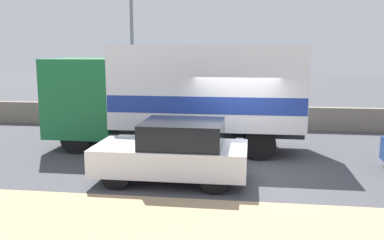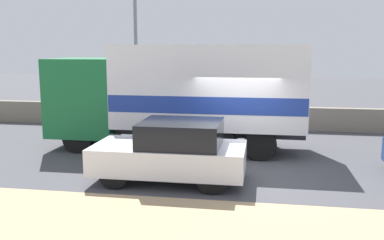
# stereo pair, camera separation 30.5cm
# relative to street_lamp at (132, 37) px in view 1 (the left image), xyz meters

# --- Properties ---
(ground_plane) EXTENTS (80.00, 80.00, 0.00)m
(ground_plane) POSITION_rel_street_lamp_xyz_m (4.52, -6.08, -3.79)
(ground_plane) COLOR #47474C
(stone_wall_backdrop) EXTENTS (60.00, 0.35, 0.95)m
(stone_wall_backdrop) POSITION_rel_street_lamp_xyz_m (4.52, 0.42, -3.31)
(stone_wall_backdrop) COLOR gray
(stone_wall_backdrop) RESTS_ON ground_plane
(street_lamp) EXTENTS (0.56, 0.28, 6.49)m
(street_lamp) POSITION_rel_street_lamp_xyz_m (0.00, 0.00, 0.00)
(street_lamp) COLOR slate
(street_lamp) RESTS_ON ground_plane
(box_truck) EXTENTS (8.30, 2.45, 3.44)m
(box_truck) POSITION_rel_street_lamp_xyz_m (2.65, -3.69, -1.88)
(box_truck) COLOR #196B38
(box_truck) RESTS_ON ground_plane
(car_hatchback) EXTENTS (3.82, 1.89, 1.55)m
(car_hatchback) POSITION_rel_street_lamp_xyz_m (3.04, -7.07, -3.01)
(car_hatchback) COLOR silver
(car_hatchback) RESTS_ON ground_plane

